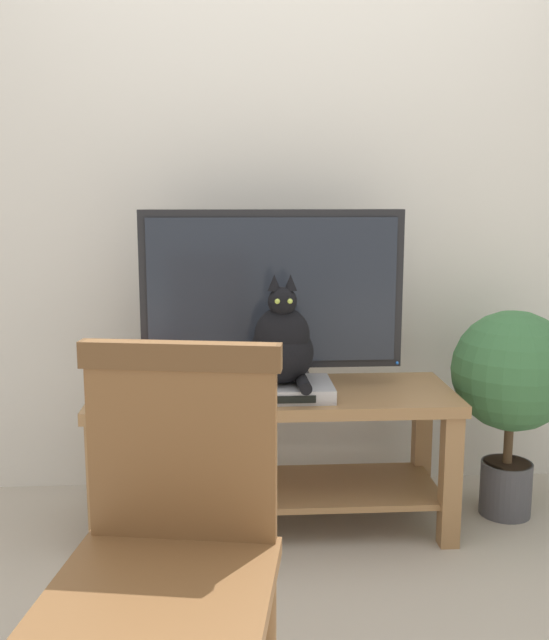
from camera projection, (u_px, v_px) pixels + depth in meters
name	position (u px, v px, depth m)	size (l,w,h in m)	color
ground_plane	(300.00, 608.00, 2.29)	(12.00, 12.00, 0.00)	#ADA393
back_wall	(277.00, 167.00, 3.11)	(7.00, 0.12, 2.80)	silver
tv_stand	(274.00, 432.00, 2.79)	(1.37, 0.50, 0.55)	olive
tv	(272.00, 294.00, 2.79)	(1.01, 0.20, 0.68)	black
media_box	(281.00, 389.00, 2.68)	(0.38, 0.27, 0.05)	#ADADB2
cat	(282.00, 344.00, 2.64)	(0.24, 0.29, 0.41)	black
wooden_chair	(171.00, 537.00, 1.54)	(0.52, 0.52, 0.97)	brown
book_stack	(144.00, 373.00, 2.74)	(0.26, 0.22, 0.15)	#38664C
potted_plant	(512.00, 381.00, 2.86)	(0.48, 0.48, 0.84)	#47474C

